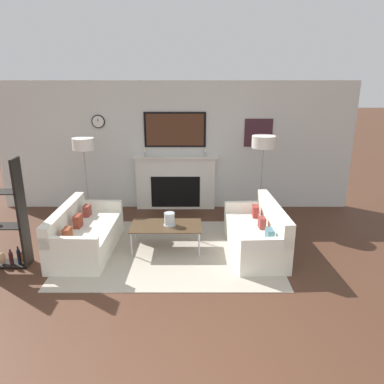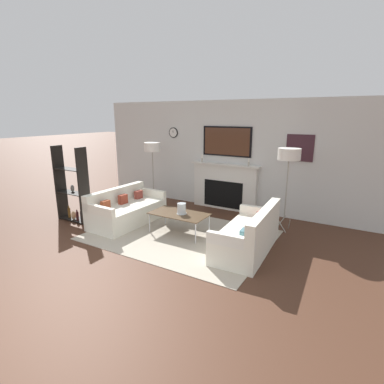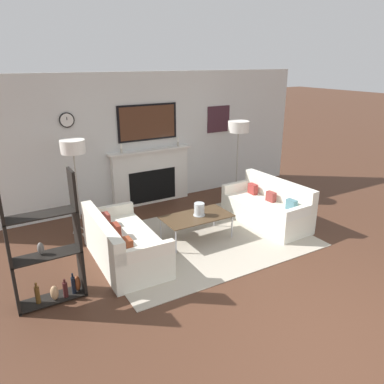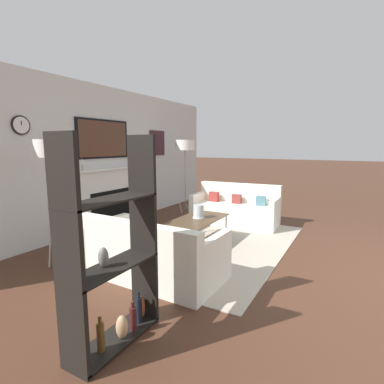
% 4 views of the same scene
% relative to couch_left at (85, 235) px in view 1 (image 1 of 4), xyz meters
% --- Properties ---
extents(fireplace_wall, '(7.52, 0.28, 2.70)m').
position_rel_couch_left_xyz_m(fireplace_wall, '(1.43, 2.17, 0.94)').
color(fireplace_wall, silver).
rests_on(fireplace_wall, ground_plane).
extents(area_rug, '(3.47, 2.53, 0.01)m').
position_rel_couch_left_xyz_m(area_rug, '(1.43, -0.00, -0.27)').
color(area_rug, '#AFA492').
rests_on(area_rug, ground_plane).
extents(couch_left, '(0.90, 1.74, 0.76)m').
position_rel_couch_left_xyz_m(couch_left, '(0.00, 0.00, 0.00)').
color(couch_left, white).
rests_on(couch_left, ground_plane).
extents(couch_right, '(0.86, 1.74, 0.80)m').
position_rel_couch_left_xyz_m(couch_right, '(2.86, 0.00, 0.01)').
color(couch_right, white).
rests_on(couch_right, ground_plane).
extents(coffee_table, '(1.17, 0.63, 0.43)m').
position_rel_couch_left_xyz_m(coffee_table, '(1.35, 0.08, 0.12)').
color(coffee_table, '#4C3823').
rests_on(coffee_table, ground_plane).
extents(hurricane_candle, '(0.20, 0.20, 0.22)m').
position_rel_couch_left_xyz_m(hurricane_candle, '(1.41, 0.09, 0.24)').
color(hurricane_candle, silver).
rests_on(hurricane_candle, coffee_table).
extents(floor_lamp_left, '(0.41, 0.41, 1.68)m').
position_rel_couch_left_xyz_m(floor_lamp_left, '(-0.28, 1.35, 1.25)').
color(floor_lamp_left, '#9E998E').
rests_on(floor_lamp_left, ground_plane).
extents(floor_lamp_right, '(0.44, 0.44, 1.72)m').
position_rel_couch_left_xyz_m(floor_lamp_right, '(3.13, 1.35, 1.30)').
color(floor_lamp_right, '#9E998E').
rests_on(floor_lamp_right, ground_plane).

